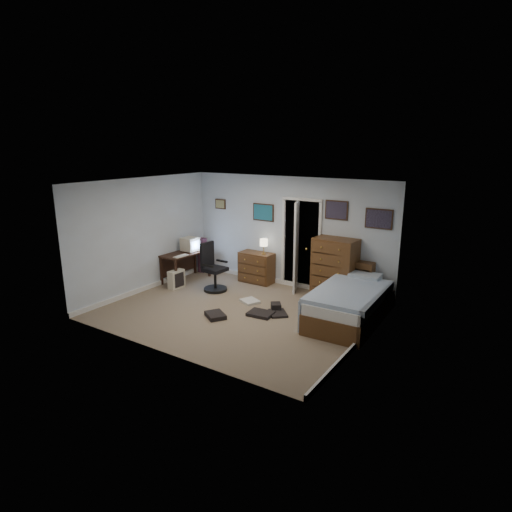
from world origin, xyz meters
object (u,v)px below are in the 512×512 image
at_px(computer_desk, 183,258).
at_px(bed, 350,304).
at_px(office_chair, 213,272).
at_px(tall_dresser, 335,269).
at_px(low_dresser, 257,267).

bearing_deg(computer_desk, bed, -0.12).
height_order(office_chair, tall_dresser, tall_dresser).
distance_m(office_chair, bed, 3.19).
relative_size(office_chair, tall_dresser, 0.83).
relative_size(computer_desk, low_dresser, 1.51).
height_order(computer_desk, low_dresser, low_dresser).
height_order(computer_desk, bed, bed).
relative_size(computer_desk, tall_dresser, 0.94).
distance_m(low_dresser, bed, 2.86).
relative_size(office_chair, bed, 0.50).
bearing_deg(tall_dresser, low_dresser, -176.77).
xyz_separation_m(computer_desk, bed, (4.27, -0.18, -0.20)).
distance_m(office_chair, low_dresser, 1.13).
height_order(office_chair, low_dresser, office_chair).
relative_size(tall_dresser, bed, 0.60).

